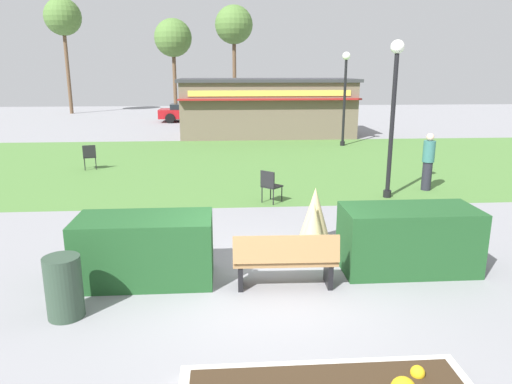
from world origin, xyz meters
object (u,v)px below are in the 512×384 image
Objects in this scene: park_bench at (285,260)px; trash_bin at (64,287)px; lamppost_far at (345,88)px; cafe_chair_west at (270,184)px; tree_center_bg at (63,18)px; food_kiosk at (267,107)px; cafe_chair_east at (90,155)px; parked_car_west_slot at (190,112)px; tree_left_bg at (173,38)px; lamppost_mid at (394,101)px; person_strolling at (428,161)px; parked_car_center_slot at (263,112)px; tree_right_bg at (234,26)px.

park_bench is 1.86× the size of trash_bin.
cafe_chair_west is (-4.38, -9.61, -2.13)m from lamppost_far.
food_kiosk is at bearing -44.41° from tree_center_bg.
trash_bin is 1.04× the size of cafe_chair_west.
park_bench reaches higher than cafe_chair_east.
cafe_chair_west is at bearing -80.72° from parked_car_west_slot.
tree_left_bg is at bearing 100.60° from cafe_chair_west.
lamppost_mid is at bearing -96.39° from lamppost_far.
food_kiosk is 5.47× the size of person_strolling.
lamppost_far is 0.48× the size of tree_center_bg.
person_strolling is 0.24× the size of tree_left_bg.
tree_right_bg reaches higher than parked_car_center_slot.
cafe_chair_west is at bearing -67.11° from person_strolling.
food_kiosk is at bearing 85.08° from cafe_chair_west.
tree_right_bg is (3.32, 30.88, 6.12)m from trash_bin.
food_kiosk is at bearing -153.65° from person_strolling.
lamppost_far reaches higher than trash_bin.
cafe_chair_east is (-7.11, -8.51, -0.98)m from food_kiosk.
food_kiosk is (-3.23, 3.74, -1.15)m from lamppost_far.
cafe_chair_west is 25.79m from tree_right_bg.
tree_center_bg is (-13.02, 32.59, 6.78)m from park_bench.
tree_left_bg is at bearing 98.39° from park_bench.
person_strolling reaches higher than trash_bin.
cafe_chair_east is 0.21× the size of parked_car_west_slot.
cafe_chair_west is 4.90m from person_strolling.
lamppost_mid is at bearing -25.69° from cafe_chair_east.
tree_right_bg is (-0.23, 25.06, 6.05)m from cafe_chair_west.
tree_center_bg reaches higher than park_bench.
parked_car_west_slot is at bearing -125.84° from tree_right_bg.
tree_right_bg is (-5.00, 23.97, 5.72)m from person_strolling.
parked_car_west_slot reaches higher than cafe_chair_east.
park_bench is 30.78m from tree_right_bg.
parked_car_center_slot is 9.47m from tree_left_bg.
parked_car_west_slot is at bearing -180.00° from parked_car_center_slot.
tree_center_bg is at bearing 169.49° from tree_right_bg.
lamppost_far is 0.59× the size of tree_left_bg.
trash_bin is (-7.93, -15.43, -2.20)m from lamppost_far.
parked_car_center_slot is at bearing 79.02° from trash_bin.
food_kiosk is (4.70, 19.17, 1.05)m from trash_bin.
trash_bin is at bearing -167.67° from park_bench.
lamppost_far is 1.00× the size of parked_car_center_slot.
person_strolling is at bearing 50.98° from park_bench.
cafe_chair_east is 0.12× the size of tree_left_bg.
tree_left_bg reaches higher than lamppost_far.
trash_bin is 0.11× the size of tree_center_bg.
lamppost_mid is 2.41m from person_strolling.
tree_center_bg is (-13.05, 2.42, 0.68)m from tree_right_bg.
lamppost_mid is 10.54m from cafe_chair_east.
parked_car_center_slot is (4.98, 0.00, 0.00)m from parked_car_west_slot.
parked_car_center_slot is (7.55, 15.86, 0.12)m from cafe_chair_east.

